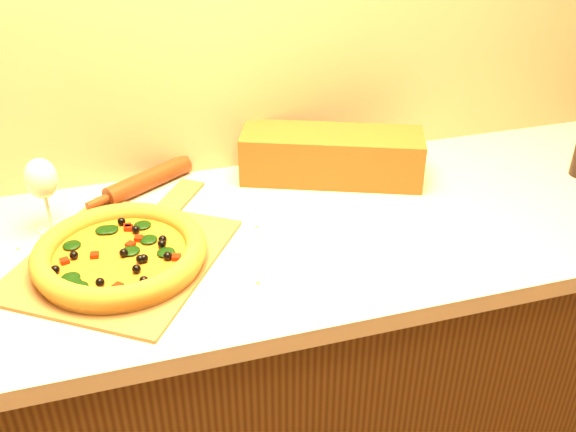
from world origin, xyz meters
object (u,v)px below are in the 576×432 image
object	(u,v)px
dark_jar	(271,157)
rolling_pin	(149,180)
pizza_peel	(126,254)
wine_glass	(42,180)
pizza	(120,253)

from	to	relation	value
dark_jar	rolling_pin	bearing A→B (deg)	172.29
pizza_peel	wine_glass	world-z (taller)	wine_glass
dark_jar	wine_glass	bearing A→B (deg)	-170.51
pizza_peel	rolling_pin	size ratio (longest dim) A/B	1.90
pizza_peel	wine_glass	distance (m)	0.24
wine_glass	dark_jar	distance (m)	0.53
pizza	dark_jar	distance (m)	0.47
rolling_pin	wine_glass	bearing A→B (deg)	-150.41
pizza	rolling_pin	world-z (taller)	pizza
pizza_peel	dark_jar	distance (m)	0.45
rolling_pin	dark_jar	bearing A→B (deg)	-7.71
pizza	dark_jar	bearing A→B (deg)	35.27
rolling_pin	dark_jar	size ratio (longest dim) A/B	2.50
rolling_pin	wine_glass	xyz separation A→B (m)	(-0.23, -0.13, 0.10)
pizza_peel	rolling_pin	xyz separation A→B (m)	(0.08, 0.28, 0.02)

